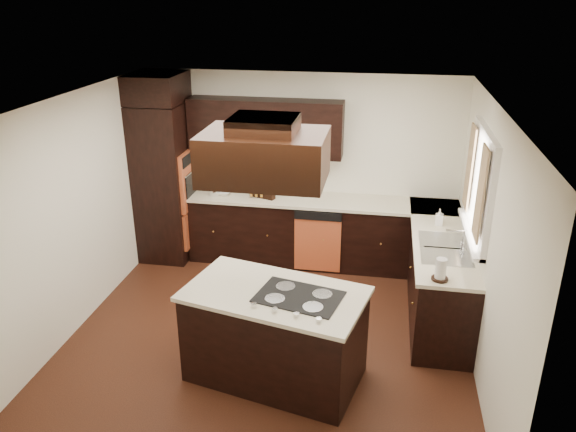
% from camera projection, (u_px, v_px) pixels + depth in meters
% --- Properties ---
extents(floor, '(4.20, 4.20, 0.02)m').
position_uv_depth(floor, '(269.00, 335.00, 6.09)').
color(floor, '#562A18').
rests_on(floor, ground).
extents(ceiling, '(4.20, 4.20, 0.02)m').
position_uv_depth(ceiling, '(266.00, 102.00, 5.13)').
color(ceiling, silver).
rests_on(ceiling, ground).
extents(wall_back, '(4.20, 0.02, 2.50)m').
position_uv_depth(wall_back, '(300.00, 167.00, 7.53)').
color(wall_back, white).
rests_on(wall_back, ground).
extents(wall_front, '(4.20, 0.02, 2.50)m').
position_uv_depth(wall_front, '(201.00, 355.00, 3.69)').
color(wall_front, white).
rests_on(wall_front, ground).
extents(wall_left, '(0.02, 4.20, 2.50)m').
position_uv_depth(wall_left, '(73.00, 215.00, 5.95)').
color(wall_left, white).
rests_on(wall_left, ground).
extents(wall_right, '(0.02, 4.20, 2.50)m').
position_uv_depth(wall_right, '(487.00, 244.00, 5.27)').
color(wall_right, white).
rests_on(wall_right, ground).
extents(oven_column, '(0.65, 0.75, 2.12)m').
position_uv_depth(oven_column, '(165.00, 182.00, 7.52)').
color(oven_column, black).
rests_on(oven_column, floor).
extents(wall_oven_face, '(0.05, 0.62, 0.78)m').
position_uv_depth(wall_oven_face, '(189.00, 179.00, 7.44)').
color(wall_oven_face, '#DD6134').
rests_on(wall_oven_face, oven_column).
extents(base_cabinets_back, '(2.93, 0.60, 0.88)m').
position_uv_depth(base_cabinets_back, '(299.00, 231.00, 7.55)').
color(base_cabinets_back, black).
rests_on(base_cabinets_back, floor).
extents(base_cabinets_right, '(0.60, 2.40, 0.88)m').
position_uv_depth(base_cabinets_right, '(438.00, 273.00, 6.45)').
color(base_cabinets_right, black).
rests_on(base_cabinets_right, floor).
extents(countertop_back, '(2.93, 0.63, 0.04)m').
position_uv_depth(countertop_back, '(299.00, 200.00, 7.36)').
color(countertop_back, beige).
rests_on(countertop_back, base_cabinets_back).
extents(countertop_right, '(0.63, 2.40, 0.04)m').
position_uv_depth(countertop_right, '(441.00, 237.00, 6.27)').
color(countertop_right, beige).
rests_on(countertop_right, base_cabinets_right).
extents(upper_cabinets, '(2.00, 0.34, 0.72)m').
position_uv_depth(upper_cabinets, '(266.00, 127.00, 7.22)').
color(upper_cabinets, black).
rests_on(upper_cabinets, wall_back).
extents(dishwasher_front, '(0.60, 0.05, 0.72)m').
position_uv_depth(dishwasher_front, '(318.00, 245.00, 7.25)').
color(dishwasher_front, '#DD6134').
rests_on(dishwasher_front, floor).
extents(window_frame, '(0.06, 1.32, 1.12)m').
position_uv_depth(window_frame, '(480.00, 185.00, 5.62)').
color(window_frame, white).
rests_on(window_frame, wall_right).
extents(window_pane, '(0.00, 1.20, 1.00)m').
position_uv_depth(window_pane, '(483.00, 185.00, 5.62)').
color(window_pane, white).
rests_on(window_pane, wall_right).
extents(curtain_left, '(0.02, 0.34, 0.90)m').
position_uv_depth(curtain_left, '(481.00, 194.00, 5.23)').
color(curtain_left, beige).
rests_on(curtain_left, wall_right).
extents(curtain_right, '(0.02, 0.34, 0.90)m').
position_uv_depth(curtain_right, '(470.00, 167.00, 6.00)').
color(curtain_right, beige).
rests_on(curtain_right, wall_right).
extents(sink_rim, '(0.52, 0.84, 0.01)m').
position_uv_depth(sink_rim, '(445.00, 248.00, 5.94)').
color(sink_rim, silver).
rests_on(sink_rim, countertop_right).
extents(island, '(1.72, 1.19, 0.88)m').
position_uv_depth(island, '(275.00, 336.00, 5.28)').
color(island, black).
rests_on(island, floor).
extents(island_top, '(1.79, 1.26, 0.04)m').
position_uv_depth(island_top, '(275.00, 294.00, 5.11)').
color(island_top, beige).
rests_on(island_top, island).
extents(cooktop, '(0.84, 0.65, 0.01)m').
position_uv_depth(cooktop, '(299.00, 297.00, 5.01)').
color(cooktop, black).
rests_on(cooktop, island_top).
extents(range_hood, '(1.05, 0.72, 0.42)m').
position_uv_depth(range_hood, '(264.00, 156.00, 4.75)').
color(range_hood, black).
rests_on(range_hood, ceiling).
extents(hood_duct, '(0.55, 0.50, 0.13)m').
position_uv_depth(hood_duct, '(264.00, 124.00, 4.64)').
color(hood_duct, black).
rests_on(hood_duct, ceiling).
extents(blender_base, '(0.15, 0.15, 0.10)m').
position_uv_depth(blender_base, '(214.00, 192.00, 7.44)').
color(blender_base, silver).
rests_on(blender_base, countertop_back).
extents(blender_pitcher, '(0.13, 0.13, 0.26)m').
position_uv_depth(blender_pitcher, '(214.00, 179.00, 7.37)').
color(blender_pitcher, silver).
rests_on(blender_pitcher, blender_base).
extents(spice_rack, '(0.36, 0.21, 0.30)m').
position_uv_depth(spice_rack, '(262.00, 187.00, 7.33)').
color(spice_rack, black).
rests_on(spice_rack, countertop_back).
extents(mixing_bowl, '(0.24, 0.24, 0.06)m').
position_uv_depth(mixing_bowl, '(223.00, 192.00, 7.47)').
color(mixing_bowl, white).
rests_on(mixing_bowl, countertop_back).
extents(soap_bottle, '(0.09, 0.10, 0.19)m').
position_uv_depth(soap_bottle, '(439.00, 217.00, 6.50)').
color(soap_bottle, white).
rests_on(soap_bottle, countertop_right).
extents(paper_towel, '(0.13, 0.13, 0.22)m').
position_uv_depth(paper_towel, '(441.00, 270.00, 5.26)').
color(paper_towel, white).
rests_on(paper_towel, countertop_right).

